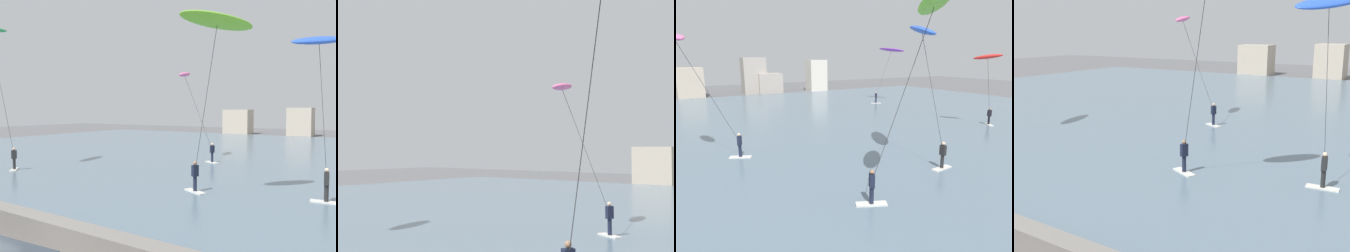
{
  "view_description": "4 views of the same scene",
  "coord_description": "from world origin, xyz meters",
  "views": [
    {
      "loc": [
        8.58,
        -3.65,
        4.43
      ],
      "look_at": [
        -3.04,
        14.61,
        3.44
      ],
      "focal_mm": 35.78,
      "sensor_mm": 36.0,
      "label": 1
    },
    {
      "loc": [
        7.17,
        0.63,
        4.25
      ],
      "look_at": [
        -2.57,
        12.89,
        5.04
      ],
      "focal_mm": 50.55,
      "sensor_mm": 36.0,
      "label": 2
    },
    {
      "loc": [
        -7.06,
        2.1,
        6.49
      ],
      "look_at": [
        -0.22,
        13.47,
        3.48
      ],
      "focal_mm": 32.12,
      "sensor_mm": 36.0,
      "label": 3
    },
    {
      "loc": [
        10.22,
        -3.98,
        6.81
      ],
      "look_at": [
        -0.37,
        12.92,
        2.16
      ],
      "focal_mm": 43.77,
      "sensor_mm": 36.0,
      "label": 4
    }
  ],
  "objects": [
    {
      "name": "kitesurfer_pink",
      "position": [
        -5.74,
        22.21,
        6.64
      ],
      "size": [
        4.41,
        2.63,
        7.91
      ],
      "color": "silver",
      "rests_on": "water_bay"
    }
  ]
}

